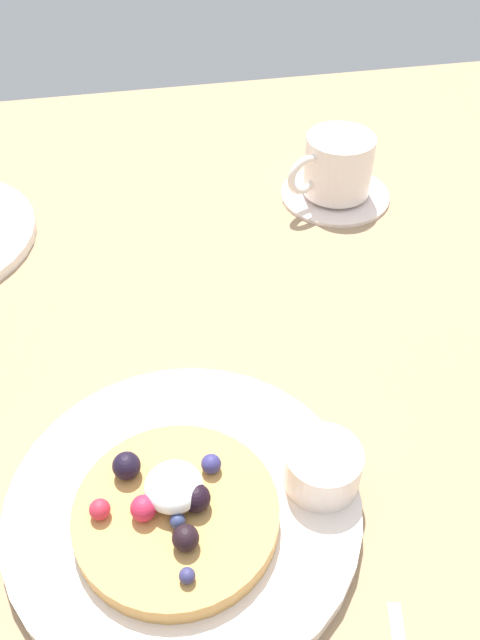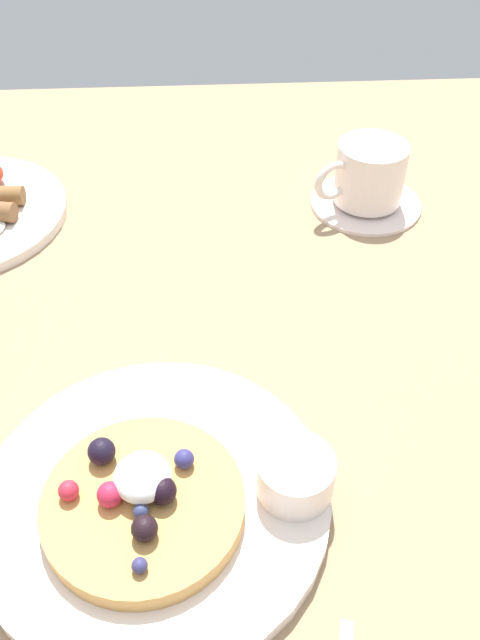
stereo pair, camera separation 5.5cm
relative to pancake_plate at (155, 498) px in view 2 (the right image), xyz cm
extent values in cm
cube|color=#9B7D5B|center=(5.94, 12.49, -2.20)|extent=(168.53, 110.82, 3.00)
cylinder|color=white|center=(0.00, 0.00, 0.00)|extent=(24.53, 24.53, 1.39)
cylinder|color=tan|center=(-0.58, -1.45, 1.48)|extent=(13.65, 13.65, 1.57)
sphere|color=black|center=(-0.24, -4.09, 3.11)|extent=(1.70, 1.70, 1.70)
sphere|color=navy|center=(-0.57, -2.65, 2.78)|extent=(1.03, 1.03, 1.03)
sphere|color=black|center=(-0.66, -0.58, 2.99)|extent=(1.45, 1.45, 1.45)
sphere|color=black|center=(0.81, -1.50, 3.21)|extent=(1.89, 1.89, 1.89)
sphere|color=navy|center=(-0.46, -6.32, 2.76)|extent=(1.00, 1.00, 1.00)
sphere|color=#C52441|center=(-2.60, -1.53, 3.12)|extent=(1.71, 1.71, 1.71)
sphere|color=black|center=(-3.43, 1.83, 3.22)|extent=(1.92, 1.92, 1.92)
sphere|color=navy|center=(-0.44, -1.40, 2.91)|extent=(1.30, 1.30, 1.30)
sphere|color=red|center=(-5.37, -0.96, 2.95)|extent=(1.38, 1.38, 1.38)
sphere|color=navy|center=(2.20, 1.06, 2.95)|extent=(1.38, 1.38, 1.38)
ellipsoid|color=white|center=(-0.51, -0.52, 3.43)|extent=(3.89, 3.89, 2.33)
cylinder|color=white|center=(9.72, -0.22, 2.29)|extent=(5.36, 5.36, 3.19)
cylinder|color=brown|center=(9.72, -0.22, 2.93)|extent=(4.39, 4.39, 0.38)
cylinder|color=white|center=(21.98, 36.18, -0.28)|extent=(12.13, 12.13, 0.84)
cylinder|color=white|center=(21.98, 36.18, 3.39)|extent=(7.42, 7.42, 6.48)
torus|color=white|center=(17.67, 34.29, 3.71)|extent=(4.38, 2.51, 4.43)
cylinder|color=brown|center=(21.98, 36.18, 5.46)|extent=(6.30, 6.30, 0.52)
camera|label=1|loc=(-0.91, -25.02, 41.33)|focal=37.66mm
camera|label=2|loc=(4.50, -25.70, 41.33)|focal=37.66mm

